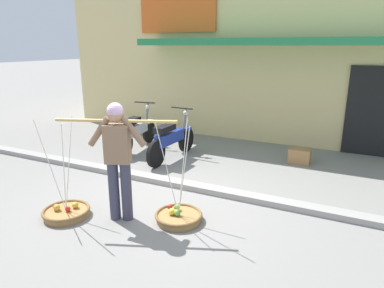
{
  "coord_description": "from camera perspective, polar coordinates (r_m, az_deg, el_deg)",
  "views": [
    {
      "loc": [
        2.67,
        -4.27,
        2.42
      ],
      "look_at": [
        0.3,
        0.6,
        0.85
      ],
      "focal_mm": 31.91,
      "sensor_mm": 36.0,
      "label": 1
    }
  ],
  "objects": [
    {
      "name": "fruit_basket_right_side",
      "position": [
        5.42,
        -20.29,
        -10.56
      ],
      "size": [
        0.68,
        0.68,
        1.45
      ],
      "color": "#9E7542",
      "rests_on": "ground"
    },
    {
      "name": "fruit_vendor",
      "position": [
        4.79,
        -12.28,
        -1.72
      ],
      "size": [
        1.56,
        0.64,
        1.7
      ],
      "color": "#38384C",
      "rests_on": "ground"
    },
    {
      "name": "sidewalk_curb",
      "position": [
        6.12,
        -2.15,
        -6.63
      ],
      "size": [
        20.0,
        0.24,
        0.1
      ],
      "primitive_type": "cube",
      "color": "gray",
      "rests_on": "ground"
    },
    {
      "name": "wooden_crate",
      "position": [
        7.62,
        17.54,
        -1.88
      ],
      "size": [
        0.44,
        0.36,
        0.32
      ],
      "primitive_type": "cube",
      "color": "olive",
      "rests_on": "ground"
    },
    {
      "name": "ground_plane",
      "position": [
        5.59,
        -5.56,
        -9.58
      ],
      "size": [
        90.0,
        90.0,
        0.0
      ],
      "primitive_type": "plane",
      "color": "gray"
    },
    {
      "name": "fruit_basket_left_side",
      "position": [
        4.98,
        -2.29,
        -11.91
      ],
      "size": [
        0.68,
        0.68,
        1.45
      ],
      "color": "#9E7542",
      "rests_on": "ground"
    },
    {
      "name": "motorcycle_nearest_shop",
      "position": [
        8.23,
        -9.2,
        2.12
      ],
      "size": [
        0.54,
        1.81,
        1.09
      ],
      "color": "black",
      "rests_on": "ground"
    },
    {
      "name": "storefront_building",
      "position": [
        11.09,
        18.12,
        13.75
      ],
      "size": [
        13.0,
        6.0,
        4.2
      ],
      "color": "#DBC684",
      "rests_on": "ground"
    },
    {
      "name": "motorcycle_second_in_row",
      "position": [
        7.42,
        -3.51,
        0.76
      ],
      "size": [
        0.54,
        1.82,
        1.09
      ],
      "color": "black",
      "rests_on": "ground"
    }
  ]
}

